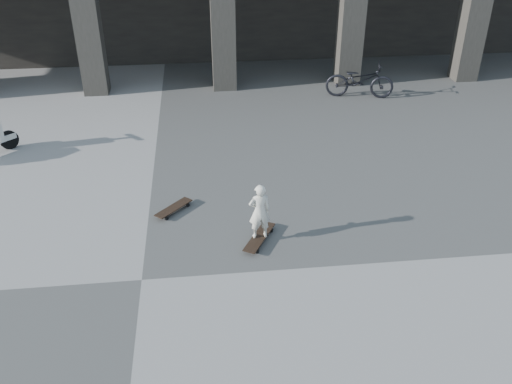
{
  "coord_description": "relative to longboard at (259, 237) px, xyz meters",
  "views": [
    {
      "loc": [
        0.98,
        -6.5,
        5.2
      ],
      "look_at": [
        1.87,
        1.3,
        0.65
      ],
      "focal_mm": 38.0,
      "sensor_mm": 36.0,
      "label": 1
    }
  ],
  "objects": [
    {
      "name": "skateboard_spare",
      "position": [
        -1.42,
        1.08,
        -0.0
      ],
      "size": [
        0.68,
        0.71,
        0.09
      ],
      "rotation": [
        0.0,
        0.0,
        0.82
      ],
      "color": "black",
      "rests_on": "ground"
    },
    {
      "name": "longboard",
      "position": [
        0.0,
        0.0,
        0.0
      ],
      "size": [
        0.63,
        0.91,
        0.09
      ],
      "rotation": [
        0.0,
        0.0,
        1.07
      ],
      "color": "black",
      "rests_on": "ground"
    },
    {
      "name": "bicycle",
      "position": [
        3.52,
        6.5,
        0.41
      ],
      "size": [
        1.92,
        1.03,
        0.96
      ],
      "primitive_type": "imported",
      "rotation": [
        0.0,
        0.0,
        1.34
      ],
      "color": "black",
      "rests_on": "ground"
    },
    {
      "name": "child",
      "position": [
        -0.0,
        -0.0,
        0.5
      ],
      "size": [
        0.38,
        0.27,
        0.97
      ],
      "primitive_type": "imported",
      "rotation": [
        0.0,
        0.0,
        3.25
      ],
      "color": "silver",
      "rests_on": "longboard"
    },
    {
      "name": "ground",
      "position": [
        -1.87,
        -0.8,
        -0.07
      ],
      "size": [
        90.0,
        90.0,
        0.0
      ],
      "primitive_type": "plane",
      "color": "#4B4B48",
      "rests_on": "ground"
    }
  ]
}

